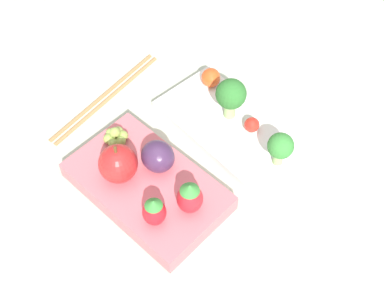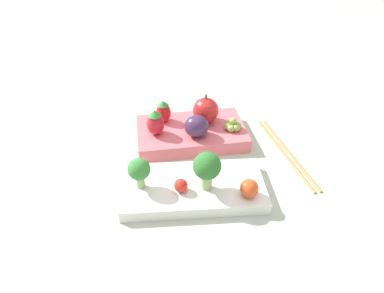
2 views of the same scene
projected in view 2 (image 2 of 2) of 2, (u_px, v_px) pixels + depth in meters
name	position (u px, v px, depth m)	size (l,w,h in m)	color
ground_plane	(194.00, 164.00, 0.58)	(4.00, 4.00, 0.00)	#ADB7A3
bento_box_savoury	(193.00, 188.00, 0.52)	(0.22, 0.12, 0.02)	white
bento_box_fruit	(191.00, 133.00, 0.63)	(0.20, 0.12, 0.03)	#DB6670
broccoli_floret_0	(139.00, 170.00, 0.49)	(0.03, 0.03, 0.05)	#93B770
broccoli_floret_1	(207.00, 167.00, 0.48)	(0.04, 0.04, 0.06)	#93B770
cherry_tomato_0	(249.00, 188.00, 0.49)	(0.03, 0.03, 0.03)	#DB4C1E
cherry_tomato_1	(181.00, 186.00, 0.50)	(0.02, 0.02, 0.02)	red
apple	(206.00, 110.00, 0.63)	(0.05, 0.05, 0.06)	red
strawberry_0	(155.00, 123.00, 0.60)	(0.03, 0.03, 0.05)	red
strawberry_1	(163.00, 111.00, 0.63)	(0.03, 0.03, 0.04)	red
plum	(196.00, 126.00, 0.59)	(0.04, 0.04, 0.04)	#42284C
grape_cluster	(233.00, 125.00, 0.62)	(0.03, 0.03, 0.02)	#8EA84C
chopsticks_pair	(287.00, 152.00, 0.60)	(0.04, 0.21, 0.01)	#A37547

